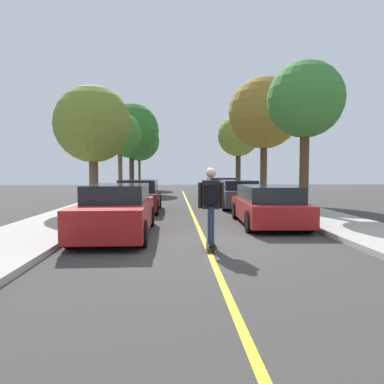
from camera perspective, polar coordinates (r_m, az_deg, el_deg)
The scene contains 17 objects.
ground at distance 8.48m, azimuth 2.27°, elevation -8.64°, with size 80.00×80.00×0.00m, color #3D3A38.
sidewalk_left at distance 9.29m, azimuth -27.87°, elevation -7.53°, with size 2.51×56.00×0.14m, color #ADA89E.
center_line at distance 12.41m, azimuth 0.60°, elevation -4.81°, with size 0.12×39.20×0.01m, color gold.
parked_car_left_nearest at distance 9.82m, azimuth -12.20°, elevation -3.01°, with size 1.89×4.56×1.41m.
parked_car_left_near at distance 15.61m, azimuth -8.72°, elevation -0.60°, with size 1.87×4.17×1.41m.
parked_car_right_nearest at distance 11.75m, azimuth 12.36°, elevation -2.14°, with size 2.07×4.44×1.30m.
parked_car_right_near at distance 17.16m, azimuth 7.49°, elevation -0.36°, with size 1.89×4.30×1.35m.
parked_car_right_far at distance 23.45m, azimuth 4.69°, elevation 0.66°, with size 1.98×4.64×1.38m.
street_tree_left_nearest at distance 16.42m, azimuth -16.02°, elevation 10.60°, with size 3.43×3.43×5.48m.
street_tree_left_near at distance 23.97m, azimuth -11.81°, elevation 9.28°, with size 2.89×2.89×5.62m.
street_tree_left_far at distance 30.25m, azimuth -9.96°, elevation 9.89°, with size 4.66×4.66×7.47m.
street_tree_left_farthest at distance 36.62m, azimuth -8.70°, elevation 8.33°, with size 4.17×4.17×6.95m.
street_tree_right_nearest at distance 14.78m, azimuth 18.17°, elevation 14.11°, with size 2.99×2.99×5.97m.
street_tree_right_near at distance 20.79m, azimuth 11.81°, elevation 12.58°, with size 4.09×4.09×7.07m.
street_tree_right_far at distance 28.52m, azimuth 7.65°, elevation 9.12°, with size 3.34×3.34×6.23m.
skateboard at distance 7.93m, azimuth 3.12°, elevation -8.83°, with size 0.30×0.86×0.10m.
skateboarder at distance 7.75m, azimuth 3.15°, elevation -1.59°, with size 0.59×0.71×1.75m.
Camera 1 is at (-0.75, -8.26, 1.75)m, focal length 32.36 mm.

